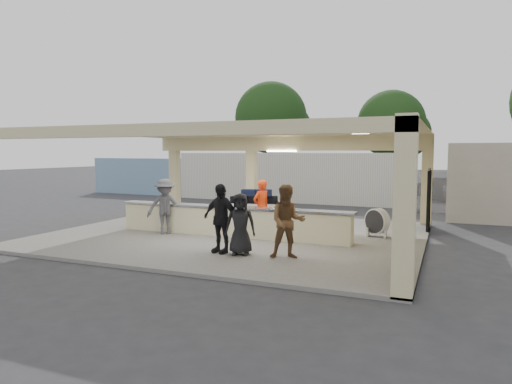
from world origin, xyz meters
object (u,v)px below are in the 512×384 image
at_px(baggage_handler, 261,207).
at_px(passenger_c, 165,206).
at_px(container_blue, 158,176).
at_px(baggage_counter, 230,221).
at_px(drum_fan, 377,222).
at_px(car_white_a, 499,192).
at_px(car_dark, 452,190).
at_px(passenger_a, 288,222).
at_px(luggage_cart, 253,206).
at_px(passenger_d, 240,224).
at_px(passenger_b, 220,218).
at_px(container_white, 285,177).

xyz_separation_m(baggage_handler, passenger_c, (-2.95, -1.31, 0.02)).
bearing_deg(container_blue, baggage_counter, -44.19).
bearing_deg(baggage_counter, drum_fan, 20.89).
distance_m(baggage_handler, car_white_a, 15.48).
bearing_deg(car_dark, passenger_a, -153.05).
distance_m(baggage_handler, passenger_c, 3.23).
bearing_deg(car_white_a, drum_fan, 139.77).
bearing_deg(luggage_cart, baggage_counter, -95.58).
relative_size(baggage_counter, passenger_a, 4.29).
distance_m(passenger_a, car_white_a, 17.33).
bearing_deg(container_blue, baggage_handler, -40.47).
bearing_deg(passenger_a, passenger_d, 162.32).
distance_m(car_white_a, car_dark, 2.53).
distance_m(passenger_a, passenger_d, 1.31).
xyz_separation_m(passenger_b, passenger_d, (0.60, -0.01, -0.12)).
xyz_separation_m(baggage_counter, passenger_a, (2.77, -2.26, 0.47)).
bearing_deg(container_blue, passenger_c, -50.98).
bearing_deg(container_blue, car_white_a, 6.37).
xyz_separation_m(passenger_a, passenger_c, (-4.93, 1.76, -0.03)).
relative_size(passenger_b, car_dark, 0.46).
xyz_separation_m(baggage_counter, passenger_d, (1.47, -2.35, 0.34)).
bearing_deg(drum_fan, passenger_d, -94.20).
bearing_deg(drum_fan, container_blue, 177.92).
height_order(passenger_b, passenger_d, passenger_b).
xyz_separation_m(passenger_b, passenger_c, (-3.03, 1.84, -0.02)).
bearing_deg(baggage_counter, car_white_a, 56.85).
relative_size(car_dark, container_blue, 0.44).
xyz_separation_m(drum_fan, passenger_d, (-3.00, -4.06, 0.33)).
xyz_separation_m(passenger_a, container_white, (-5.08, 14.36, 0.34)).
distance_m(luggage_cart, car_dark, 14.40).
bearing_deg(container_blue, car_dark, 10.03).
distance_m(baggage_counter, container_white, 12.35).
distance_m(luggage_cart, passenger_d, 4.96).
height_order(baggage_handler, passenger_c, passenger_c).
bearing_deg(drum_fan, passenger_c, -129.35).
relative_size(luggage_cart, container_white, 0.20).
relative_size(passenger_d, container_blue, 0.18).
relative_size(luggage_cart, passenger_d, 1.52).
xyz_separation_m(baggage_handler, passenger_d, (0.69, -3.16, -0.08)).
distance_m(passenger_a, passenger_b, 1.90).
bearing_deg(baggage_counter, passenger_d, -57.97).
bearing_deg(drum_fan, car_dark, 112.39).
height_order(drum_fan, passenger_b, passenger_b).
distance_m(passenger_c, car_white_a, 18.25).
bearing_deg(car_dark, luggage_cart, -168.72).
distance_m(passenger_a, car_dark, 17.67).
bearing_deg(car_white_a, passenger_c, 122.47).
relative_size(passenger_c, container_white, 0.14).
relative_size(passenger_c, passenger_d, 1.12).
relative_size(container_white, container_blue, 1.38).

